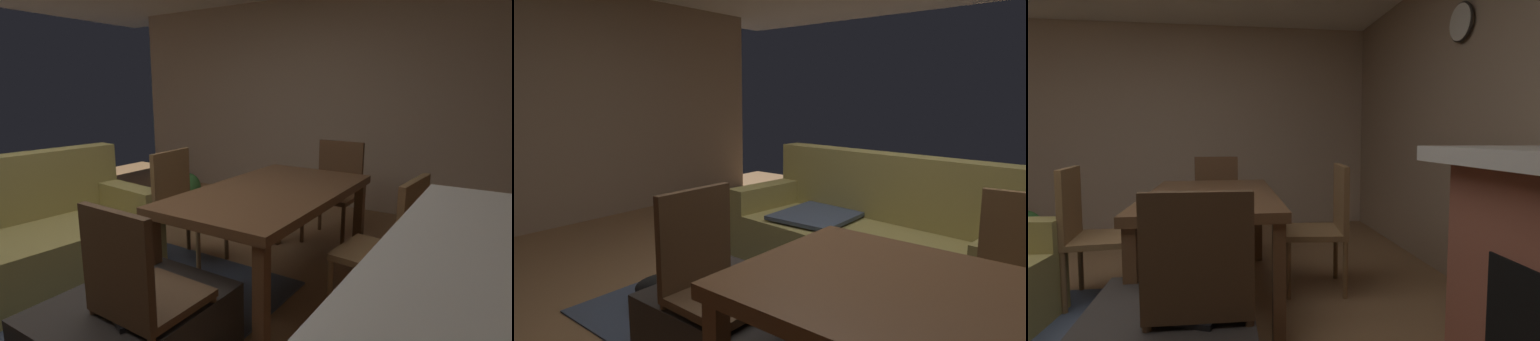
# 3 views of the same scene
# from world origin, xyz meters

# --- Properties ---
(floor) EXTENTS (8.03, 8.03, 0.00)m
(floor) POSITION_xyz_m (0.00, 0.00, 0.00)
(floor) COLOR olive
(wall_right_window_side) EXTENTS (0.12, 5.69, 2.50)m
(wall_right_window_side) POSITION_xyz_m (3.34, 0.00, 1.25)
(wall_right_window_side) COLOR #C4AA91
(wall_right_window_side) RESTS_ON ground
(area_rug) EXTENTS (2.60, 2.00, 0.01)m
(area_rug) POSITION_xyz_m (-0.09, 0.10, 0.01)
(area_rug) COLOR #3D475B
(area_rug) RESTS_ON ground
(ottoman_coffee_table) EXTENTS (0.90, 0.73, 0.39)m
(ottoman_coffee_table) POSITION_xyz_m (-0.09, -0.56, 0.19)
(ottoman_coffee_table) COLOR #2D2826
(ottoman_coffee_table) RESTS_ON ground
(tv_remote) EXTENTS (0.11, 0.17, 0.02)m
(tv_remote) POSITION_xyz_m (-0.26, -0.68, 0.40)
(tv_remote) COLOR black
(tv_remote) RESTS_ON ottoman_coffee_table
(dining_table) EXTENTS (1.62, 0.90, 0.74)m
(dining_table) POSITION_xyz_m (1.04, -0.71, 0.66)
(dining_table) COLOR brown
(dining_table) RESTS_ON ground
(dining_chair_north) EXTENTS (0.48, 0.48, 0.93)m
(dining_chair_north) POSITION_xyz_m (1.03, 0.13, 0.52)
(dining_chair_north) COLOR brown
(dining_chair_north) RESTS_ON ground
(dining_chair_east) EXTENTS (0.44, 0.44, 0.93)m
(dining_chair_east) POSITION_xyz_m (2.24, -0.71, 0.52)
(dining_chair_east) COLOR brown
(dining_chair_east) RESTS_ON ground
(dining_chair_west) EXTENTS (0.45, 0.45, 0.93)m
(dining_chair_west) POSITION_xyz_m (-0.17, -0.71, 0.52)
(dining_chair_west) COLOR #513823
(dining_chair_west) RESTS_ON ground
(dining_chair_south) EXTENTS (0.48, 0.48, 0.93)m
(dining_chair_south) POSITION_xyz_m (1.03, -1.55, 0.52)
(dining_chair_south) COLOR brown
(dining_chair_south) RESTS_ON ground
(potted_plant) EXTENTS (0.30, 0.30, 0.46)m
(potted_plant) POSITION_xyz_m (2.07, 1.03, 0.27)
(potted_plant) COLOR #474C51
(potted_plant) RESTS_ON ground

